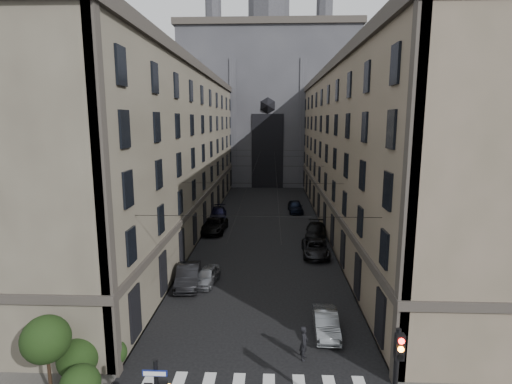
# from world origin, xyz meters

# --- Properties ---
(sidewalk_left) EXTENTS (7.00, 80.00, 0.15)m
(sidewalk_left) POSITION_xyz_m (-10.50, 36.00, 0.07)
(sidewalk_left) COLOR #383533
(sidewalk_left) RESTS_ON ground
(sidewalk_right) EXTENTS (7.00, 80.00, 0.15)m
(sidewalk_right) POSITION_xyz_m (10.50, 36.00, 0.07)
(sidewalk_right) COLOR #383533
(sidewalk_right) RESTS_ON ground
(building_left) EXTENTS (13.60, 60.60, 18.85)m
(building_left) POSITION_xyz_m (-13.44, 36.00, 9.34)
(building_left) COLOR #4F493D
(building_left) RESTS_ON ground
(building_right) EXTENTS (13.60, 60.60, 18.85)m
(building_right) POSITION_xyz_m (13.44, 36.00, 9.34)
(building_right) COLOR brown
(building_right) RESTS_ON ground
(gothic_tower) EXTENTS (35.00, 23.00, 58.00)m
(gothic_tower) POSITION_xyz_m (0.00, 74.96, 17.80)
(gothic_tower) COLOR #2D2D33
(gothic_tower) RESTS_ON ground
(traffic_light_right) EXTENTS (0.34, 0.50, 5.20)m
(traffic_light_right) POSITION_xyz_m (5.60, 1.92, 3.29)
(traffic_light_right) COLOR black
(traffic_light_right) RESTS_ON ground
(shrub_cluster) EXTENTS (3.90, 4.40, 3.90)m
(shrub_cluster) POSITION_xyz_m (-8.72, 5.01, 1.80)
(shrub_cluster) COLOR black
(shrub_cluster) RESTS_ON sidewalk_left
(tram_wires) EXTENTS (14.00, 60.00, 0.43)m
(tram_wires) POSITION_xyz_m (0.00, 35.63, 7.25)
(tram_wires) COLOR black
(tram_wires) RESTS_ON ground
(car_left_near) EXTENTS (2.03, 3.99, 1.30)m
(car_left_near) POSITION_xyz_m (-4.29, 17.93, 0.65)
(car_left_near) COLOR slate
(car_left_near) RESTS_ON ground
(car_left_midnear) EXTENTS (2.28, 5.09, 1.62)m
(car_left_midnear) POSITION_xyz_m (-5.70, 17.51, 0.81)
(car_left_midnear) COLOR black
(car_left_midnear) RESTS_ON ground
(car_left_midfar) EXTENTS (2.90, 5.84, 1.59)m
(car_left_midfar) POSITION_xyz_m (-5.85, 32.75, 0.80)
(car_left_midfar) COLOR black
(car_left_midfar) RESTS_ON ground
(car_left_far) EXTENTS (2.58, 5.47, 1.54)m
(car_left_far) POSITION_xyz_m (-6.20, 38.79, 0.77)
(car_left_far) COLOR black
(car_left_far) RESTS_ON ground
(car_right_near) EXTENTS (1.52, 4.12, 1.35)m
(car_right_near) POSITION_xyz_m (4.20, 10.76, 0.67)
(car_right_near) COLOR slate
(car_right_near) RESTS_ON ground
(car_right_midnear) EXTENTS (2.57, 5.36, 1.48)m
(car_right_midnear) POSITION_xyz_m (5.08, 25.05, 0.74)
(car_right_midnear) COLOR black
(car_right_midnear) RESTS_ON ground
(car_right_midfar) EXTENTS (2.87, 5.60, 1.55)m
(car_right_midfar) POSITION_xyz_m (5.75, 30.92, 0.78)
(car_right_midfar) COLOR black
(car_right_midfar) RESTS_ON ground
(car_right_far) EXTENTS (2.14, 4.90, 1.64)m
(car_right_far) POSITION_xyz_m (4.20, 43.34, 0.82)
(car_right_far) COLOR black
(car_right_far) RESTS_ON ground
(pedestrian) EXTENTS (0.61, 0.78, 1.90)m
(pedestrian) POSITION_xyz_m (2.64, 8.00, 0.95)
(pedestrian) COLOR black
(pedestrian) RESTS_ON ground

